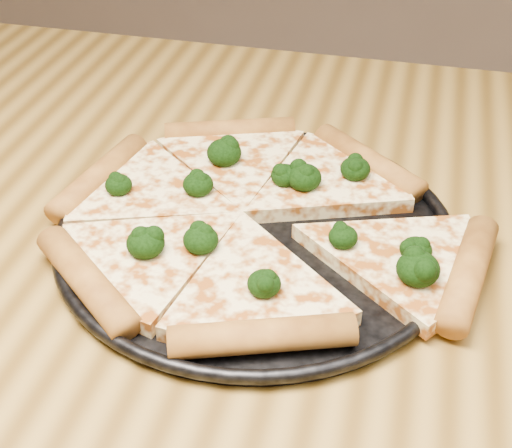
# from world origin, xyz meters

# --- Properties ---
(dining_table) EXTENTS (1.20, 0.90, 0.75)m
(dining_table) POSITION_xyz_m (0.00, 0.00, 0.66)
(dining_table) COLOR olive
(dining_table) RESTS_ON ground
(pizza_pan) EXTENTS (0.35, 0.35, 0.02)m
(pizza_pan) POSITION_xyz_m (0.03, 0.04, 0.76)
(pizza_pan) COLOR black
(pizza_pan) RESTS_ON dining_table
(pizza) EXTENTS (0.40, 0.36, 0.03)m
(pizza) POSITION_xyz_m (0.02, 0.04, 0.77)
(pizza) COLOR #FFE79C
(pizza) RESTS_ON pizza_pan
(broccoli_florets) EXTENTS (0.30, 0.21, 0.03)m
(broccoli_florets) POSITION_xyz_m (0.04, 0.04, 0.78)
(broccoli_florets) COLOR black
(broccoli_florets) RESTS_ON pizza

